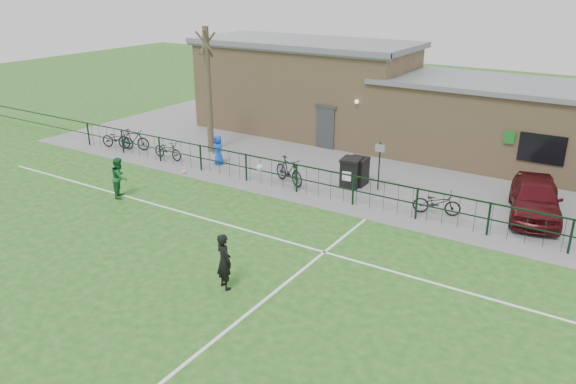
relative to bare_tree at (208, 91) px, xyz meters
The scene contains 21 objects.
ground 13.54m from the bare_tree, 52.70° to the right, with size 90.00×90.00×0.00m, color #215318.
paving_strip 9.05m from the bare_tree, 20.56° to the left, with size 34.00×13.00×0.02m, color slate.
pitch_line_touch 8.96m from the bare_tree, 18.65° to the right, with size 28.00×0.10×0.01m, color white.
pitch_line_mid 10.73m from the bare_tree, 39.09° to the right, with size 28.00×0.10×0.01m, color white.
pitch_line_perp 14.81m from the bare_tree, 46.40° to the right, with size 0.10×16.00×0.01m, color white.
perimeter_fence 8.72m from the bare_tree, 17.35° to the right, with size 28.00×0.10×1.20m, color black.
bare_tree is the anchor object (origin of this frame).
wheelie_bin_left 8.44m from the bare_tree, ahead, with size 0.74×0.84×1.12m, color black.
wheelie_bin_right 8.55m from the bare_tree, ahead, with size 0.71×0.80×1.07m, color black.
sign_post 9.38m from the bare_tree, ahead, with size 0.06×0.06×2.00m, color black.
car_maroon 15.16m from the bare_tree, ahead, with size 1.69×4.21×1.43m, color #460C10.
bicycle_a 5.42m from the bare_tree, 154.45° to the right, with size 0.64×1.83×0.96m, color black.
bicycle_b 4.61m from the bare_tree, 151.27° to the right, with size 0.49×1.73×1.04m, color black.
bicycle_c 3.39m from the bare_tree, 113.67° to the right, with size 0.60×1.73×0.91m, color black.
bicycle_d 6.47m from the bare_tree, 17.83° to the right, with size 0.53×1.89×1.13m, color black.
bicycle_e 12.36m from the bare_tree, ahead, with size 0.59×1.71×0.90m, color black.
spectator_child 3.12m from the bare_tree, 40.94° to the right, with size 0.67×0.43×1.36m, color blue.
goalkeeper_kick 13.23m from the bare_tree, 48.46° to the right, with size 1.52×3.64×2.54m.
outfield_player 7.01m from the bare_tree, 82.20° to the right, with size 0.78×0.61×1.60m, color #1A5D2C.
ball_ground 4.52m from the bare_tree, 70.48° to the right, with size 0.20×0.20×0.20m, color silver.
clubhouse 9.34m from the bare_tree, 40.12° to the left, with size 24.25×5.40×4.96m.
Camera 1 is at (9.51, -9.97, 8.16)m, focal length 35.00 mm.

